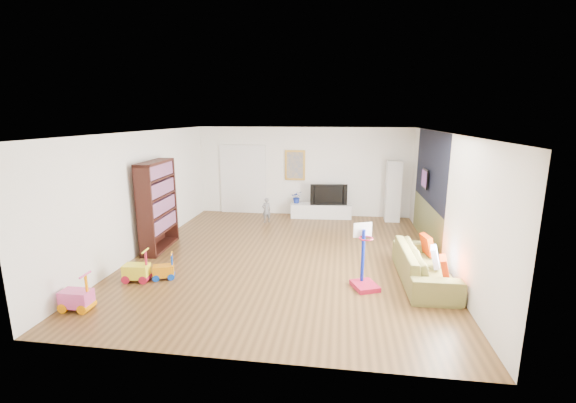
# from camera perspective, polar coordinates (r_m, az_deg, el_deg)

# --- Properties ---
(floor) EXTENTS (6.50, 7.50, 0.00)m
(floor) POSITION_cam_1_polar(r_m,az_deg,el_deg) (8.59, -0.38, -8.09)
(floor) COLOR brown
(floor) RESTS_ON ground
(ceiling) EXTENTS (6.50, 7.50, 0.00)m
(ceiling) POSITION_cam_1_polar(r_m,az_deg,el_deg) (8.04, -0.41, 10.22)
(ceiling) COLOR white
(ceiling) RESTS_ON ground
(wall_back) EXTENTS (6.50, 0.00, 2.70)m
(wall_back) POSITION_cam_1_polar(r_m,az_deg,el_deg) (11.88, 2.27, 4.44)
(wall_back) COLOR white
(wall_back) RESTS_ON ground
(wall_front) EXTENTS (6.50, 0.00, 2.70)m
(wall_front) POSITION_cam_1_polar(r_m,az_deg,el_deg) (4.67, -7.22, -8.63)
(wall_front) COLOR silver
(wall_front) RESTS_ON ground
(wall_left) EXTENTS (0.00, 7.50, 2.70)m
(wall_left) POSITION_cam_1_polar(r_m,az_deg,el_deg) (9.25, -20.73, 1.29)
(wall_left) COLOR white
(wall_left) RESTS_ON ground
(wall_right) EXTENTS (0.00, 7.50, 2.70)m
(wall_right) POSITION_cam_1_polar(r_m,az_deg,el_deg) (8.38, 22.16, 0.07)
(wall_right) COLOR white
(wall_right) RESTS_ON ground
(navy_accent) EXTENTS (0.01, 3.20, 1.70)m
(navy_accent) POSITION_cam_1_polar(r_m,az_deg,el_deg) (9.64, 20.36, 4.76)
(navy_accent) COLOR black
(navy_accent) RESTS_ON wall_right
(olive_wainscot) EXTENTS (0.01, 3.20, 1.00)m
(olive_wainscot) POSITION_cam_1_polar(r_m,az_deg,el_deg) (9.90, 19.77, -2.99)
(olive_wainscot) COLOR brown
(olive_wainscot) RESTS_ON wall_right
(doorway) EXTENTS (1.45, 0.06, 2.10)m
(doorway) POSITION_cam_1_polar(r_m,az_deg,el_deg) (12.22, -6.68, 3.17)
(doorway) COLOR white
(doorway) RESTS_ON ground
(painting_back) EXTENTS (0.62, 0.06, 0.92)m
(painting_back) POSITION_cam_1_polar(r_m,az_deg,el_deg) (11.84, 1.05, 5.40)
(painting_back) COLOR gold
(painting_back) RESTS_ON wall_back
(artwork_right) EXTENTS (0.04, 0.56, 0.46)m
(artwork_right) POSITION_cam_1_polar(r_m,az_deg,el_deg) (9.86, 19.62, 3.21)
(artwork_right) COLOR #7F3F8C
(artwork_right) RESTS_ON wall_right
(media_console) EXTENTS (1.84, 0.56, 0.42)m
(media_console) POSITION_cam_1_polar(r_m,az_deg,el_deg) (11.72, 4.91, -1.38)
(media_console) COLOR white
(media_console) RESTS_ON ground
(tall_cabinet) EXTENTS (0.42, 0.42, 1.78)m
(tall_cabinet) POSITION_cam_1_polar(r_m,az_deg,el_deg) (11.59, 15.30, 1.48)
(tall_cabinet) COLOR silver
(tall_cabinet) RESTS_ON ground
(bookshelf) EXTENTS (0.44, 1.42, 2.04)m
(bookshelf) POSITION_cam_1_polar(r_m,az_deg,el_deg) (9.30, -18.75, -0.57)
(bookshelf) COLOR black
(bookshelf) RESTS_ON ground
(sofa) EXTENTS (0.89, 2.18, 0.63)m
(sofa) POSITION_cam_1_polar(r_m,az_deg,el_deg) (7.69, 19.53, -8.86)
(sofa) COLOR olive
(sofa) RESTS_ON ground
(basketball_hoop) EXTENTS (0.57, 0.61, 1.18)m
(basketball_hoop) POSITION_cam_1_polar(r_m,az_deg,el_deg) (7.00, 11.50, -8.08)
(basketball_hoop) COLOR #A91332
(basketball_hoop) RESTS_ON ground
(ride_on_yellow) EXTENTS (0.48, 0.32, 0.61)m
(ride_on_yellow) POSITION_cam_1_polar(r_m,az_deg,el_deg) (7.78, -21.59, -8.84)
(ride_on_yellow) COLOR yellow
(ride_on_yellow) RESTS_ON ground
(ride_on_orange) EXTENTS (0.44, 0.35, 0.51)m
(ride_on_orange) POSITION_cam_1_polar(r_m,az_deg,el_deg) (7.73, -17.99, -9.13)
(ride_on_orange) COLOR orange
(ride_on_orange) RESTS_ON ground
(ride_on_pink) EXTENTS (0.47, 0.29, 0.62)m
(ride_on_pink) POSITION_cam_1_polar(r_m,az_deg,el_deg) (7.09, -28.94, -11.64)
(ride_on_pink) COLOR #DC488F
(ride_on_pink) RESTS_ON ground
(child) EXTENTS (0.32, 0.29, 0.73)m
(child) POSITION_cam_1_polar(r_m,az_deg,el_deg) (11.13, -3.22, -1.29)
(child) COLOR slate
(child) RESTS_ON ground
(tv) EXTENTS (1.11, 0.27, 0.63)m
(tv) POSITION_cam_1_polar(r_m,az_deg,el_deg) (11.59, 6.01, 1.11)
(tv) COLOR black
(tv) RESTS_ON media_console
(vase_plant) EXTENTS (0.38, 0.34, 0.37)m
(vase_plant) POSITION_cam_1_polar(r_m,az_deg,el_deg) (11.74, 1.32, 0.66)
(vase_plant) COLOR navy
(vase_plant) RESTS_ON media_console
(pillow_left) EXTENTS (0.18, 0.41, 0.39)m
(pillow_left) POSITION_cam_1_polar(r_m,az_deg,el_deg) (7.14, 22.21, -9.18)
(pillow_left) COLOR red
(pillow_left) RESTS_ON sofa
(pillow_center) EXTENTS (0.17, 0.38, 0.37)m
(pillow_center) POSITION_cam_1_polar(r_m,az_deg,el_deg) (7.64, 20.96, -7.66)
(pillow_center) COLOR white
(pillow_center) RESTS_ON sofa
(pillow_right) EXTENTS (0.18, 0.42, 0.41)m
(pillow_right) POSITION_cam_1_polar(r_m,az_deg,el_deg) (8.26, 19.93, -6.07)
(pillow_right) COLOR #AA2500
(pillow_right) RESTS_ON sofa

